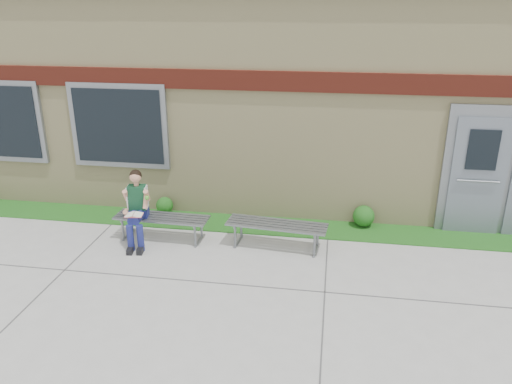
# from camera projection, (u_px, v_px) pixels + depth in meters

# --- Properties ---
(ground) EXTENTS (80.00, 80.00, 0.00)m
(ground) POSITION_uv_depth(u_px,v_px,m) (250.00, 306.00, 6.81)
(ground) COLOR #9E9E99
(ground) RESTS_ON ground
(grass_strip) EXTENTS (16.00, 0.80, 0.02)m
(grass_strip) POSITION_uv_depth(u_px,v_px,m) (274.00, 226.00, 9.21)
(grass_strip) COLOR #1B4512
(grass_strip) RESTS_ON ground
(school_building) EXTENTS (16.20, 6.22, 4.20)m
(school_building) POSITION_uv_depth(u_px,v_px,m) (293.00, 84.00, 11.58)
(school_building) COLOR beige
(school_building) RESTS_ON ground
(bench_left) EXTENTS (1.64, 0.50, 0.42)m
(bench_left) POSITION_uv_depth(u_px,v_px,m) (162.00, 222.00, 8.62)
(bench_left) COLOR slate
(bench_left) RESTS_ON ground
(bench_right) EXTENTS (1.71, 0.62, 0.43)m
(bench_right) POSITION_uv_depth(u_px,v_px,m) (277.00, 229.00, 8.33)
(bench_right) COLOR slate
(bench_right) RESTS_ON ground
(girl) EXTENTS (0.49, 0.79, 1.27)m
(girl) POSITION_uv_depth(u_px,v_px,m) (137.00, 207.00, 8.38)
(girl) COLOR #181655
(girl) RESTS_ON ground
(shrub_mid) EXTENTS (0.33, 0.33, 0.33)m
(shrub_mid) POSITION_uv_depth(u_px,v_px,m) (165.00, 205.00, 9.69)
(shrub_mid) COLOR #1B4512
(shrub_mid) RESTS_ON grass_strip
(shrub_east) EXTENTS (0.39, 0.39, 0.39)m
(shrub_east) POSITION_uv_depth(u_px,v_px,m) (364.00, 216.00, 9.12)
(shrub_east) COLOR #1B4512
(shrub_east) RESTS_ON grass_strip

